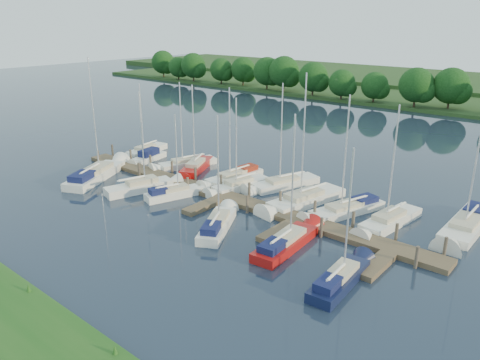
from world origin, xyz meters
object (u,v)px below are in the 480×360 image
Objects in this scene: sailboat_s_2 at (174,194)px; sailboat_n_0 at (145,151)px; sailboat_n_5 at (238,187)px; motorboat at (148,158)px; dock at (221,199)px.

sailboat_n_0 is at bearing 169.41° from sailboat_s_2.
motorboat is at bearing 8.46° from sailboat_n_5.
sailboat_n_5 is at bearing 78.41° from sailboat_s_2.
dock is 4.53× the size of sailboat_n_0.
sailboat_n_5 is at bearing 101.69° from dock.
dock is 4.32× the size of sailboat_n_5.
sailboat_n_0 is at bearing 162.19° from dock.
sailboat_n_0 is at bearing -43.27° from motorboat.
sailboat_s_2 is at bearing 141.93° from sailboat_n_0.
sailboat_n_0 is at bearing 2.73° from sailboat_n_5.
sailboat_n_0 is 3.27m from motorboat.
sailboat_n_0 is (-17.50, 5.62, 0.07)m from dock.
sailboat_n_0 is 0.95× the size of sailboat_n_5.
sailboat_s_2 is (10.90, -5.90, -0.02)m from motorboat.
sailboat_n_0 reaches higher than sailboat_s_2.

